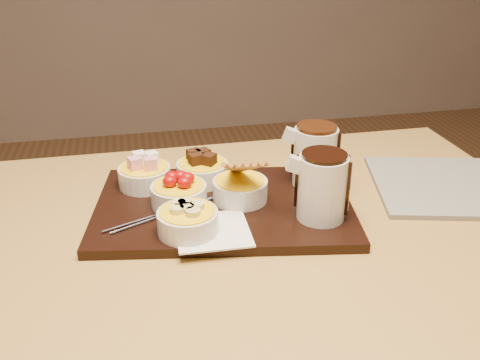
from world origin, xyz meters
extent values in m
cube|color=#AF8841|center=(0.00, 0.00, 0.73)|extent=(1.20, 0.80, 0.04)
cylinder|color=#AF8841|center=(0.54, 0.34, 0.35)|extent=(0.06, 0.06, 0.71)
cube|color=black|center=(0.01, 0.08, 0.76)|extent=(0.50, 0.37, 0.02)
cube|color=white|center=(-0.03, -0.02, 0.77)|extent=(0.12, 0.12, 0.00)
cylinder|color=beige|center=(-0.13, 0.18, 0.79)|extent=(0.10, 0.10, 0.04)
cylinder|color=beige|center=(-0.01, 0.17, 0.79)|extent=(0.10, 0.10, 0.04)
cylinder|color=beige|center=(-0.07, 0.09, 0.79)|extent=(0.10, 0.10, 0.04)
cylinder|color=beige|center=(0.04, 0.08, 0.79)|extent=(0.10, 0.10, 0.04)
cylinder|color=beige|center=(-0.07, -0.01, 0.79)|extent=(0.10, 0.10, 0.04)
cylinder|color=silver|center=(0.16, -0.01, 0.82)|extent=(0.09, 0.09, 0.11)
cylinder|color=silver|center=(0.19, 0.12, 0.82)|extent=(0.09, 0.09, 0.11)
cube|color=beige|center=(0.48, 0.07, 0.76)|extent=(0.38, 0.33, 0.01)
camera|label=1|loc=(-0.14, -0.76, 1.23)|focal=40.00mm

